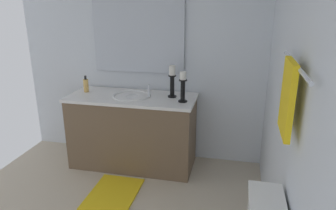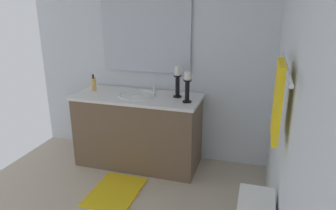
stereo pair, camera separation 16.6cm
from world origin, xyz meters
name	(u,v)px [view 1 (the left image)]	position (x,y,z in m)	size (l,w,h in m)	color
wall_back	(292,92)	(0.00, 1.39, 1.23)	(2.80, 0.04, 2.45)	silver
wall_left	(141,50)	(-1.40, 0.00, 1.23)	(0.04, 2.78, 2.45)	silver
vanity_cabinet	(133,131)	(-1.07, -0.02, 0.40)	(0.58, 1.36, 0.79)	brown
sink_basin	(132,100)	(-1.07, -0.01, 0.75)	(0.40, 0.40, 0.24)	white
mirror	(138,34)	(-1.35, -0.02, 1.41)	(0.02, 1.01, 0.84)	silver
candle_holder_tall	(183,86)	(-1.00, 0.54, 0.95)	(0.09, 0.09, 0.30)	black
candle_holder_short	(172,80)	(-1.14, 0.41, 0.97)	(0.09, 0.09, 0.33)	black
soap_bottle	(86,85)	(-1.13, -0.56, 0.87)	(0.06, 0.06, 0.18)	#E5B259
towel_bar	(296,65)	(0.35, 1.33, 1.46)	(0.02, 0.02, 0.76)	silver
towel_near_vanity	(288,98)	(0.35, 1.31, 1.29)	(0.28, 0.03, 0.38)	yellow
bath_mat	(113,194)	(-0.45, -0.02, 0.01)	(0.60, 0.44, 0.02)	yellow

